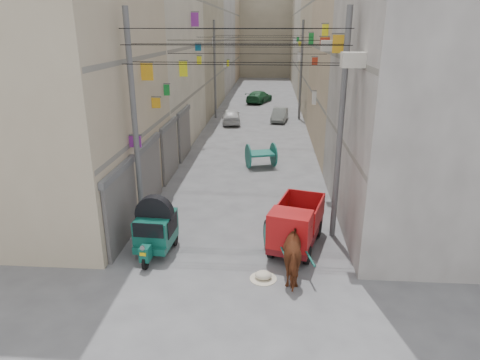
# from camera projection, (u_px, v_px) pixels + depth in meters

# --- Properties ---
(ground) EXTENTS (140.00, 140.00, 0.00)m
(ground) POSITION_uv_depth(u_px,v_px,m) (217.00, 340.00, 10.61)
(ground) COLOR #4D4D50
(ground) RESTS_ON ground
(building_row_left) EXTENTS (8.00, 62.00, 14.00)m
(building_row_left) POSITION_uv_depth(u_px,v_px,m) (177.00, 38.00, 41.10)
(building_row_left) COLOR tan
(building_row_left) RESTS_ON ground
(building_row_right) EXTENTS (8.00, 62.00, 14.00)m
(building_row_right) POSITION_uv_depth(u_px,v_px,m) (346.00, 39.00, 39.99)
(building_row_right) COLOR #ACA6A1
(building_row_right) RESTS_ON ground
(end_cap_building) EXTENTS (22.00, 10.00, 13.00)m
(end_cap_building) POSITION_uv_depth(u_px,v_px,m) (266.00, 34.00, 70.51)
(end_cap_building) COLOR #A0947E
(end_cap_building) RESTS_ON ground
(shutters_left) EXTENTS (0.18, 14.40, 2.88)m
(shutters_left) POSITION_uv_depth(u_px,v_px,m) (161.00, 159.00, 20.14)
(shutters_left) COLOR #49494E
(shutters_left) RESTS_ON ground
(signboards) EXTENTS (8.22, 40.52, 5.67)m
(signboards) POSITION_uv_depth(u_px,v_px,m) (254.00, 88.00, 29.83)
(signboards) COLOR #FEFF1C
(signboards) RESTS_ON ground
(ac_units) EXTENTS (0.70, 6.55, 3.35)m
(ac_units) POSITION_uv_depth(u_px,v_px,m) (342.00, 24.00, 15.09)
(ac_units) COLOR beige
(ac_units) RESTS_ON ground
(utility_poles) EXTENTS (7.40, 22.20, 8.00)m
(utility_poles) POSITION_uv_depth(u_px,v_px,m) (251.00, 88.00, 25.26)
(utility_poles) COLOR #565658
(utility_poles) RESTS_ON ground
(overhead_cables) EXTENTS (7.40, 22.52, 1.12)m
(overhead_cables) POSITION_uv_depth(u_px,v_px,m) (249.00, 40.00, 21.90)
(overhead_cables) COLOR black
(overhead_cables) RESTS_ON ground
(auto_rickshaw) EXTENTS (1.37, 2.27, 1.57)m
(auto_rickshaw) POSITION_uv_depth(u_px,v_px,m) (156.00, 227.00, 14.50)
(auto_rickshaw) COLOR black
(auto_rickshaw) RESTS_ON ground
(tonga_cart) EXTENTS (1.60, 2.92, 1.25)m
(tonga_cart) POSITION_uv_depth(u_px,v_px,m) (285.00, 236.00, 14.49)
(tonga_cart) COLOR black
(tonga_cart) RESTS_ON ground
(mini_truck) EXTENTS (2.16, 3.36, 1.74)m
(mini_truck) POSITION_uv_depth(u_px,v_px,m) (294.00, 229.00, 14.57)
(mini_truck) COLOR black
(mini_truck) RESTS_ON ground
(second_cart) EXTENTS (1.85, 1.73, 1.35)m
(second_cart) POSITION_uv_depth(u_px,v_px,m) (261.00, 155.00, 23.64)
(second_cart) COLOR #155D52
(second_cart) RESTS_ON ground
(feed_sack) EXTENTS (0.52, 0.42, 0.26)m
(feed_sack) POSITION_uv_depth(u_px,v_px,m) (263.00, 275.00, 13.14)
(feed_sack) COLOR #C0B69F
(feed_sack) RESTS_ON ground
(horse) EXTENTS (0.95, 2.07, 1.74)m
(horse) POSITION_uv_depth(u_px,v_px,m) (299.00, 252.00, 12.99)
(horse) COLOR maroon
(horse) RESTS_ON ground
(distant_car_white) EXTENTS (1.86, 3.73, 1.22)m
(distant_car_white) POSITION_uv_depth(u_px,v_px,m) (231.00, 116.00, 34.75)
(distant_car_white) COLOR silver
(distant_car_white) RESTS_ON ground
(distant_car_grey) EXTENTS (1.56, 3.36, 1.07)m
(distant_car_grey) POSITION_uv_depth(u_px,v_px,m) (280.00, 115.00, 35.66)
(distant_car_grey) COLOR #5A5F5C
(distant_car_grey) RESTS_ON ground
(distant_car_green) EXTENTS (3.01, 4.53, 1.22)m
(distant_car_green) POSITION_uv_depth(u_px,v_px,m) (259.00, 97.00, 44.76)
(distant_car_green) COLOR #1C532F
(distant_car_green) RESTS_ON ground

